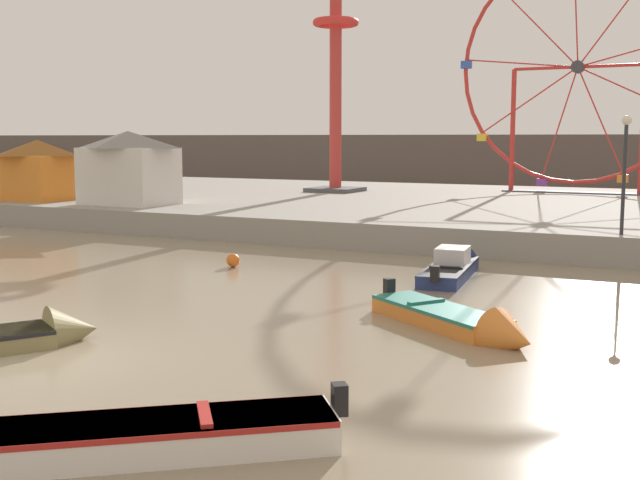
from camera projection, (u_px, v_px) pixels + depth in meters
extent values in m
plane|color=gray|center=(37.00, 360.00, 15.18)|extent=(240.00, 240.00, 0.00)
cube|color=gray|center=(476.00, 210.00, 40.86)|extent=(110.00, 25.97, 1.02)
cube|color=#564C47|center=(572.00, 162.00, 64.55)|extent=(140.00, 3.00, 4.40)
cube|color=silver|center=(161.00, 437.00, 10.65)|extent=(4.34, 3.81, 0.47)
cube|color=#B2231E|center=(160.00, 422.00, 10.63)|extent=(4.31, 3.79, 0.08)
cube|color=black|center=(339.00, 399.00, 11.10)|extent=(0.31, 0.31, 0.44)
cube|color=#B2231E|center=(205.00, 414.00, 10.74)|extent=(0.73, 0.85, 0.06)
cone|color=olive|center=(73.00, 331.00, 16.66)|extent=(1.49, 1.44, 1.15)
cube|color=navy|center=(449.00, 272.00, 23.98)|extent=(1.74, 4.42, 0.38)
cube|color=black|center=(449.00, 267.00, 23.96)|extent=(1.75, 4.38, 0.08)
cone|color=navy|center=(464.00, 259.00, 26.53)|extent=(1.24, 1.32, 1.09)
cube|color=black|center=(435.00, 274.00, 21.83)|extent=(0.27, 0.23, 0.44)
cube|color=silver|center=(453.00, 255.00, 24.43)|extent=(1.09, 1.41, 0.48)
cube|color=black|center=(446.00, 267.00, 23.44)|extent=(0.98, 0.30, 0.06)
cube|color=orange|center=(439.00, 315.00, 18.07)|extent=(3.77, 3.06, 0.40)
cube|color=#237566|center=(439.00, 308.00, 18.05)|extent=(3.75, 3.05, 0.08)
cone|color=orange|center=(512.00, 338.00, 15.99)|extent=(1.46, 1.47, 1.07)
cube|color=black|center=(389.00, 287.00, 19.76)|extent=(0.30, 0.31, 0.44)
cube|color=#237566|center=(426.00, 301.00, 18.45)|extent=(0.67, 0.89, 0.06)
torus|color=red|center=(578.00, 67.00, 45.00)|extent=(13.15, 0.24, 13.15)
cylinder|color=#38383D|center=(578.00, 67.00, 45.00)|extent=(0.70, 0.50, 0.70)
cylinder|color=red|center=(576.00, 8.00, 44.70)|extent=(0.55, 0.08, 6.44)
cylinder|color=red|center=(539.00, 27.00, 45.72)|extent=(4.55, 0.08, 4.69)
cylinder|color=red|center=(521.00, 63.00, 46.41)|extent=(6.43, 0.08, 0.74)
cube|color=#3356B7|center=(466.00, 65.00, 47.85)|extent=(0.56, 0.48, 0.44)
cylinder|color=red|center=(529.00, 101.00, 46.43)|extent=(5.39, 0.08, 3.69)
cube|color=yellow|center=(482.00, 137.00, 47.90)|extent=(0.56, 0.48, 0.44)
cylinder|color=red|center=(560.00, 123.00, 45.79)|extent=(1.84, 0.08, 6.23)
cube|color=purple|center=(542.00, 182.00, 46.62)|extent=(0.56, 0.48, 0.44)
cylinder|color=red|center=(600.00, 120.00, 44.78)|extent=(2.71, 0.08, 5.92)
cube|color=orange|center=(623.00, 179.00, 44.59)|extent=(0.56, 0.48, 0.44)
cylinder|color=red|center=(632.00, 91.00, 43.87)|extent=(5.84, 0.08, 2.89)
cylinder|color=red|center=(638.00, 50.00, 43.49)|extent=(6.28, 0.08, 1.66)
cylinder|color=red|center=(616.00, 17.00, 43.82)|extent=(3.85, 0.08, 5.28)
cylinder|color=red|center=(513.00, 131.00, 47.05)|extent=(0.28, 0.28, 7.06)
cylinder|color=red|center=(578.00, 67.00, 45.00)|extent=(7.10, 0.18, 0.18)
cube|color=#4C4C51|center=(573.00, 192.00, 45.89)|extent=(7.90, 1.20, 0.08)
cylinder|color=#BC332D|center=(336.00, 60.00, 46.14)|extent=(0.70, 0.70, 15.08)
torus|color=red|center=(336.00, 22.00, 45.87)|extent=(2.64, 2.64, 0.44)
cube|color=#4C4C51|center=(335.00, 190.00, 47.08)|extent=(2.80, 2.80, 0.24)
cube|color=silver|center=(129.00, 176.00, 38.00)|extent=(4.22, 2.96, 2.67)
pyramid|color=gray|center=(128.00, 140.00, 37.79)|extent=(4.64, 3.26, 0.80)
cube|color=orange|center=(39.00, 177.00, 40.92)|extent=(3.99, 3.46, 2.25)
pyramid|color=brown|center=(37.00, 148.00, 40.73)|extent=(4.39, 3.80, 0.80)
cylinder|color=#2D2D33|center=(624.00, 180.00, 26.00)|extent=(0.12, 0.12, 3.55)
sphere|color=#F2EACC|center=(627.00, 120.00, 25.76)|extent=(0.32, 0.32, 0.32)
sphere|color=orange|center=(233.00, 260.00, 26.05)|extent=(0.44, 0.44, 0.44)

